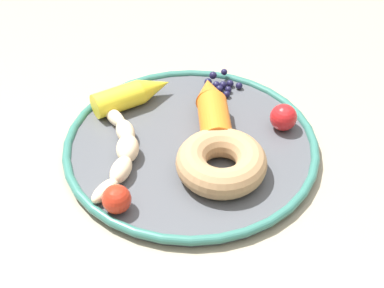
% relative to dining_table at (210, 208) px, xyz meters
% --- Properties ---
extents(dining_table, '(1.28, 0.95, 0.75)m').
position_rel_dining_table_xyz_m(dining_table, '(0.00, 0.00, 0.00)').
color(dining_table, tan).
rests_on(dining_table, ground_plane).
extents(plate, '(0.35, 0.35, 0.02)m').
position_rel_dining_table_xyz_m(plate, '(-0.03, 0.04, 0.09)').
color(plate, '#4E5157').
rests_on(plate, dining_table).
extents(banana, '(0.06, 0.19, 0.03)m').
position_rel_dining_table_xyz_m(banana, '(-0.12, 0.01, 0.10)').
color(banana, beige).
rests_on(banana, plate).
extents(carrot_orange, '(0.05, 0.14, 0.04)m').
position_rel_dining_table_xyz_m(carrot_orange, '(0.00, 0.09, 0.11)').
color(carrot_orange, orange).
rests_on(carrot_orange, plate).
extents(carrot_yellow, '(0.12, 0.09, 0.04)m').
position_rel_dining_table_xyz_m(carrot_yellow, '(-0.11, 0.13, 0.11)').
color(carrot_yellow, yellow).
rests_on(carrot_yellow, plate).
extents(donut, '(0.16, 0.16, 0.04)m').
position_rel_dining_table_xyz_m(donut, '(0.01, -0.02, 0.11)').
color(donut, tan).
rests_on(donut, plate).
extents(blueberry_pile, '(0.06, 0.06, 0.02)m').
position_rel_dining_table_xyz_m(blueberry_pile, '(0.02, 0.16, 0.10)').
color(blueberry_pile, '#191638').
rests_on(blueberry_pile, plate).
extents(tomato_near, '(0.04, 0.04, 0.04)m').
position_rel_dining_table_xyz_m(tomato_near, '(-0.11, -0.08, 0.11)').
color(tomato_near, red).
rests_on(tomato_near, plate).
extents(tomato_mid, '(0.04, 0.04, 0.04)m').
position_rel_dining_table_xyz_m(tomato_mid, '(0.10, 0.07, 0.11)').
color(tomato_mid, red).
rests_on(tomato_mid, plate).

